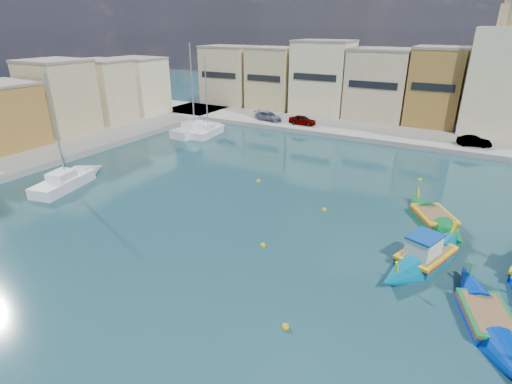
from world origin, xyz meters
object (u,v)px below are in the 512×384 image
Objects in this scene: luzzu_blue_south at (487,319)px; yacht_midnorth at (202,128)px; luzzu_turquoise_cabin at (425,257)px; yacht_mid at (77,177)px; yacht_north at (213,130)px; luzzu_green at (434,218)px.

yacht_midnorth is at bearing 146.11° from luzzu_blue_south.
luzzu_turquoise_cabin reaches higher than luzzu_blue_south.
yacht_midnorth is at bearing 93.02° from yacht_mid.
yacht_north reaches higher than luzzu_turquoise_cabin.
yacht_midnorth is (-29.82, 18.11, 0.11)m from luzzu_turquoise_cabin.
yacht_north is (-31.65, 22.67, 0.14)m from luzzu_blue_south.
luzzu_green is 32.05m from yacht_midnorth.
yacht_north is at bearing 155.51° from luzzu_green.
yacht_midnorth is (-1.51, -0.40, 0.07)m from yacht_north.
luzzu_green is (-0.26, 5.74, -0.09)m from luzzu_turquoise_cabin.
yacht_midnorth reaches higher than luzzu_turquoise_cabin.
yacht_mid is (-32.12, 2.67, 0.15)m from luzzu_blue_south.
luzzu_blue_south is 0.83× the size of yacht_mid.
luzzu_turquoise_cabin is 0.94× the size of yacht_north.
luzzu_turquoise_cabin is 5.33m from luzzu_blue_south.
yacht_mid is at bearing 175.25° from luzzu_blue_south.
yacht_north is at bearing 14.98° from yacht_midnorth.
yacht_midnorth is at bearing -165.02° from yacht_north.
yacht_north is (-28.05, 12.78, 0.13)m from luzzu_green.
luzzu_green is 0.78× the size of yacht_north.
luzzu_blue_south is at bearing -51.27° from luzzu_turquoise_cabin.
yacht_mid is at bearing -91.35° from yacht_north.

